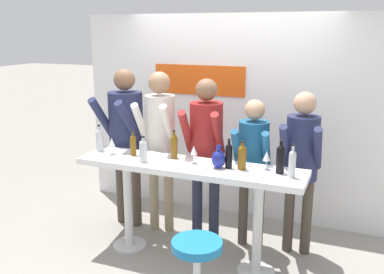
{
  "coord_description": "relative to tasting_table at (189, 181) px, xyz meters",
  "views": [
    {
      "loc": [
        1.51,
        -3.63,
        2.27
      ],
      "look_at": [
        0.0,
        0.08,
        1.26
      ],
      "focal_mm": 40.0,
      "sensor_mm": 36.0,
      "label": 1
    }
  ],
  "objects": [
    {
      "name": "wine_bottle_6",
      "position": [
        0.52,
        0.04,
        0.31
      ],
      "size": [
        0.08,
        0.08,
        0.27
      ],
      "color": "brown",
      "rests_on": "tasting_table"
    },
    {
      "name": "wine_glass_1",
      "position": [
        0.73,
        0.11,
        0.3
      ],
      "size": [
        0.07,
        0.07,
        0.18
      ],
      "color": "silver",
      "rests_on": "tasting_table"
    },
    {
      "name": "wine_bottle_4",
      "position": [
        0.39,
        0.03,
        0.31
      ],
      "size": [
        0.06,
        0.06,
        0.28
      ],
      "color": "black",
      "rests_on": "tasting_table"
    },
    {
      "name": "wine_bottle_3",
      "position": [
        -0.44,
        -0.11,
        0.3
      ],
      "size": [
        0.08,
        0.08,
        0.26
      ],
      "color": "#B7BCC1",
      "rests_on": "tasting_table"
    },
    {
      "name": "person_center_left",
      "position": [
        -0.01,
        0.5,
        0.28
      ],
      "size": [
        0.46,
        0.58,
        1.78
      ],
      "rotation": [
        0.0,
        0.0,
        0.1
      ],
      "color": "#23283D",
      "rests_on": "ground_plane"
    },
    {
      "name": "wine_glass_2",
      "position": [
        0.04,
        0.04,
        0.3
      ],
      "size": [
        0.07,
        0.07,
        0.18
      ],
      "color": "silver",
      "rests_on": "tasting_table"
    },
    {
      "name": "person_far_left",
      "position": [
        -0.99,
        0.49,
        0.31
      ],
      "size": [
        0.52,
        0.63,
        1.85
      ],
      "rotation": [
        0.0,
        0.0,
        -0.14
      ],
      "color": "#473D33",
      "rests_on": "ground_plane"
    },
    {
      "name": "wine_bottle_5",
      "position": [
        -1.06,
        0.07,
        0.31
      ],
      "size": [
        0.08,
        0.08,
        0.28
      ],
      "color": "#B7BCC1",
      "rests_on": "tasting_table"
    },
    {
      "name": "person_center",
      "position": [
        0.5,
        0.52,
        0.16
      ],
      "size": [
        0.4,
        0.51,
        1.59
      ],
      "rotation": [
        0.0,
        0.0,
        0.1
      ],
      "color": "#473D33",
      "rests_on": "ground_plane"
    },
    {
      "name": "ground_plane",
      "position": [
        0.0,
        0.0,
        -0.84
      ],
      "size": [
        40.0,
        40.0,
        0.0
      ],
      "primitive_type": "plane",
      "color": "gray"
    },
    {
      "name": "person_left",
      "position": [
        -0.55,
        0.48,
        0.32
      ],
      "size": [
        0.43,
        0.57,
        1.84
      ],
      "rotation": [
        0.0,
        0.0,
        0.12
      ],
      "color": "gray",
      "rests_on": "ground_plane"
    },
    {
      "name": "person_center_right",
      "position": [
        0.98,
        0.55,
        0.22
      ],
      "size": [
        0.4,
        0.52,
        1.69
      ],
      "rotation": [
        0.0,
        0.0,
        0.04
      ],
      "color": "#473D33",
      "rests_on": "ground_plane"
    },
    {
      "name": "bar_stool",
      "position": [
        0.38,
        -0.74,
        -0.41
      ],
      "size": [
        0.43,
        0.43,
        0.63
      ],
      "color": "silver",
      "rests_on": "ground_plane"
    },
    {
      "name": "decorative_vase",
      "position": [
        0.3,
        -0.01,
        0.27
      ],
      "size": [
        0.13,
        0.13,
        0.22
      ],
      "color": "navy",
      "rests_on": "tasting_table"
    },
    {
      "name": "wine_bottle_0",
      "position": [
        -0.21,
        0.13,
        0.31
      ],
      "size": [
        0.07,
        0.07,
        0.29
      ],
      "color": "brown",
      "rests_on": "tasting_table"
    },
    {
      "name": "wine_bottle_1",
      "position": [
        0.98,
        -0.02,
        0.31
      ],
      "size": [
        0.06,
        0.06,
        0.3
      ],
      "color": "#B7BCC1",
      "rests_on": "tasting_table"
    },
    {
      "name": "wine_bottle_2",
      "position": [
        -0.65,
        0.06,
        0.29
      ],
      "size": [
        0.06,
        0.06,
        0.25
      ],
      "color": "brown",
      "rests_on": "tasting_table"
    },
    {
      "name": "wine_bottle_7",
      "position": [
        0.86,
        0.06,
        0.32
      ],
      "size": [
        0.08,
        0.08,
        0.31
      ],
      "color": "black",
      "rests_on": "tasting_table"
    },
    {
      "name": "tasting_table",
      "position": [
        0.0,
        0.0,
        0.0
      ],
      "size": [
        2.24,
        0.52,
        1.01
      ],
      "color": "white",
      "rests_on": "ground_plane"
    },
    {
      "name": "back_wall",
      "position": [
        -0.0,
        1.3,
        0.4
      ],
      "size": [
        3.84,
        0.12,
        2.46
      ],
      "color": "white",
      "rests_on": "ground_plane"
    },
    {
      "name": "wine_glass_0",
      "position": [
        -0.86,
        0.0,
        0.3
      ],
      "size": [
        0.07,
        0.07,
        0.18
      ],
      "color": "silver",
      "rests_on": "tasting_table"
    }
  ]
}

